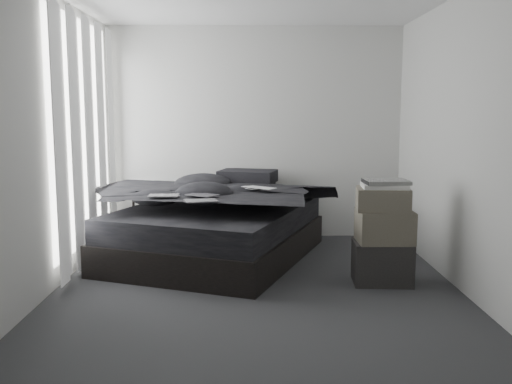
{
  "coord_description": "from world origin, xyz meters",
  "views": [
    {
      "loc": [
        -0.05,
        -4.99,
        1.58
      ],
      "look_at": [
        0.0,
        0.8,
        0.75
      ],
      "focal_mm": 40.0,
      "sensor_mm": 36.0,
      "label": 1
    }
  ],
  "objects_px": {
    "laptop": "(255,181)",
    "side_stand": "(145,218)",
    "box_lower": "(382,262)",
    "bed": "(216,243)"
  },
  "relations": [
    {
      "from": "box_lower",
      "to": "bed",
      "type": "bearing_deg",
      "value": 149.99
    },
    {
      "from": "bed",
      "to": "laptop",
      "type": "bearing_deg",
      "value": 7.5
    },
    {
      "from": "laptop",
      "to": "side_stand",
      "type": "bearing_deg",
      "value": -170.31
    },
    {
      "from": "bed",
      "to": "box_lower",
      "type": "relative_size",
      "value": 4.44
    },
    {
      "from": "laptop",
      "to": "side_stand",
      "type": "height_order",
      "value": "laptop"
    },
    {
      "from": "side_stand",
      "to": "box_lower",
      "type": "height_order",
      "value": "side_stand"
    },
    {
      "from": "side_stand",
      "to": "box_lower",
      "type": "bearing_deg",
      "value": -32.02
    },
    {
      "from": "laptop",
      "to": "side_stand",
      "type": "distance_m",
      "value": 1.58
    },
    {
      "from": "bed",
      "to": "laptop",
      "type": "relative_size",
      "value": 6.24
    },
    {
      "from": "box_lower",
      "to": "laptop",
      "type": "bearing_deg",
      "value": 145.0
    }
  ]
}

